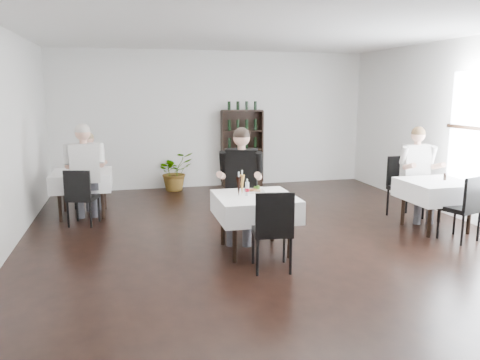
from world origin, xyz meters
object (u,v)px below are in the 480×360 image
at_px(main_table, 255,206).
at_px(diner_main, 241,176).
at_px(potted_tree, 175,171).
at_px(wine_shelf, 242,149).

bearing_deg(main_table, diner_main, 96.04).
bearing_deg(potted_tree, main_table, -81.46).
height_order(main_table, potted_tree, potted_tree).
height_order(main_table, diner_main, diner_main).
relative_size(potted_tree, diner_main, 0.52).
bearing_deg(diner_main, main_table, -83.96).
relative_size(wine_shelf, main_table, 1.70).
bearing_deg(main_table, potted_tree, 98.54).
xyz_separation_m(main_table, diner_main, (-0.06, 0.55, 0.32)).
distance_m(wine_shelf, diner_main, 3.89).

